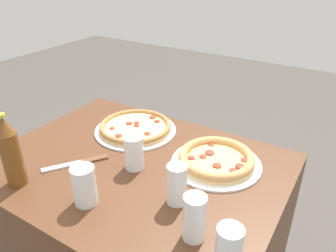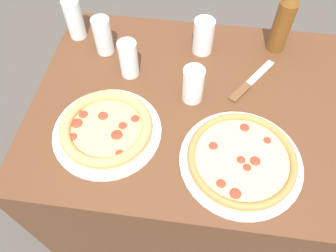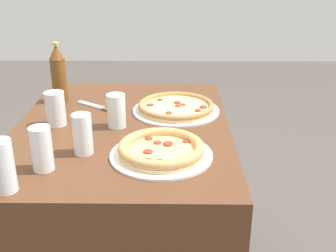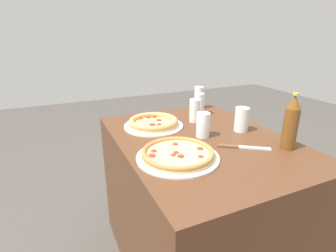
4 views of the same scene
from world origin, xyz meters
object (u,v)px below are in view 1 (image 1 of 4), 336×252
pizza_margherita (216,159)px  glass_cola (177,186)px  pizza_veggie (135,127)px  glass_mango_juice (134,153)px  glass_orange_juice (194,220)px  glass_lemonade (86,188)px  knife (79,163)px  beer_bottle (10,152)px

pizza_margherita → glass_cola: size_ratio=2.46×
pizza_veggie → glass_mango_juice: glass_mango_juice is taller
glass_cola → glass_orange_juice: bearing=-41.3°
pizza_veggie → glass_lemonade: glass_lemonade is taller
glass_cola → glass_mango_juice: (-0.21, 0.08, -0.00)m
glass_lemonade → knife: bearing=142.2°
glass_mango_juice → beer_bottle: (-0.27, -0.27, 0.06)m
glass_orange_juice → glass_lemonade: bearing=-171.6°
pizza_veggie → glass_mango_juice: 0.26m
beer_bottle → knife: (0.09, 0.18, -0.11)m
pizza_veggie → beer_bottle: bearing=-103.4°
pizza_veggie → glass_lemonade: (0.14, -0.43, 0.04)m
knife → beer_bottle: bearing=-115.4°
glass_lemonade → pizza_margherita: bearing=57.8°
pizza_veggie → beer_bottle: beer_bottle is taller
glass_mango_juice → beer_bottle: beer_bottle is taller
glass_mango_juice → glass_orange_juice: bearing=-28.1°
beer_bottle → pizza_margherita: bearing=40.8°
glass_lemonade → beer_bottle: beer_bottle is taller
glass_lemonade → knife: size_ratio=0.61×
glass_mango_juice → knife: bearing=-154.8°
pizza_veggie → pizza_margherita: bearing=-6.9°
pizza_margherita → glass_orange_juice: 0.35m
pizza_margherita → knife: bearing=-148.8°
pizza_margherita → knife: 0.48m
glass_mango_juice → beer_bottle: 0.38m
beer_bottle → pizza_veggie: bearing=76.6°
pizza_margherita → glass_mango_juice: glass_mango_juice is taller
glass_cola → glass_lemonade: bearing=-147.4°
glass_cola → knife: glass_cola is taller
glass_cola → pizza_margherita: bearing=85.5°
pizza_margherita → beer_bottle: beer_bottle is taller
pizza_veggie → pizza_margherita: size_ratio=1.07×
glass_lemonade → glass_orange_juice: size_ratio=0.94×
glass_lemonade → glass_cola: bearing=32.6°
pizza_veggie → glass_orange_juice: bearing=-38.9°
pizza_margherita → beer_bottle: (-0.50, -0.43, 0.10)m
glass_lemonade → glass_orange_juice: (0.33, 0.05, 0.00)m
pizza_veggie → pizza_margherita: 0.39m
glass_lemonade → glass_orange_juice: 0.33m
glass_lemonade → knife: glass_lemonade is taller
glass_cola → glass_orange_juice: 0.14m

